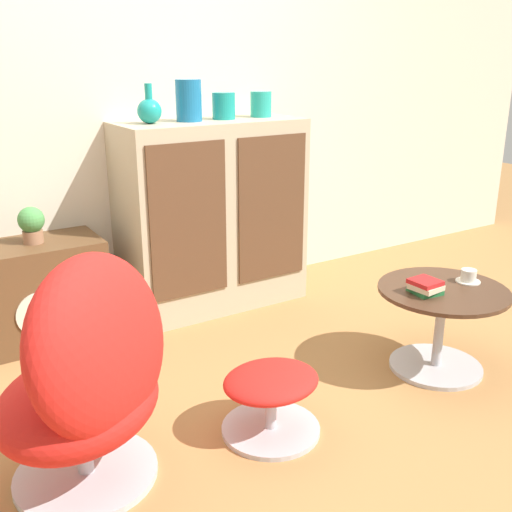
{
  "coord_description": "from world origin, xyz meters",
  "views": [
    {
      "loc": [
        -1.25,
        -1.76,
        1.39
      ],
      "look_at": [
        0.09,
        0.36,
        0.55
      ],
      "focal_mm": 42.0,
      "sensor_mm": 36.0,
      "label": 1
    }
  ],
  "objects_px": {
    "tv_console": "(30,293)",
    "book_stack": "(425,287)",
    "vase_leftmost": "(149,110)",
    "vase_inner_left": "(189,101)",
    "vase_inner_right": "(224,106)",
    "egg_chair": "(89,377)",
    "teacup": "(468,277)",
    "coffee_table": "(440,320)",
    "ottoman": "(271,392)",
    "sideboard": "(212,215)",
    "potted_plant": "(32,223)",
    "vase_rightmost": "(261,104)"
  },
  "relations": [
    {
      "from": "sideboard",
      "to": "potted_plant",
      "type": "height_order",
      "value": "sideboard"
    },
    {
      "from": "book_stack",
      "to": "ottoman",
      "type": "bearing_deg",
      "value": -179.55
    },
    {
      "from": "coffee_table",
      "to": "potted_plant",
      "type": "xyz_separation_m",
      "value": [
        -1.47,
        1.3,
        0.37
      ]
    },
    {
      "from": "vase_leftmost",
      "to": "vase_rightmost",
      "type": "distance_m",
      "value": 0.67
    },
    {
      "from": "vase_rightmost",
      "to": "ottoman",
      "type": "bearing_deg",
      "value": -121.1
    },
    {
      "from": "vase_leftmost",
      "to": "vase_inner_right",
      "type": "height_order",
      "value": "vase_leftmost"
    },
    {
      "from": "coffee_table",
      "to": "vase_rightmost",
      "type": "xyz_separation_m",
      "value": [
        -0.17,
        1.26,
        0.89
      ]
    },
    {
      "from": "vase_leftmost",
      "to": "teacup",
      "type": "distance_m",
      "value": 1.76
    },
    {
      "from": "sideboard",
      "to": "vase_leftmost",
      "type": "bearing_deg",
      "value": 179.35
    },
    {
      "from": "vase_rightmost",
      "to": "tv_console",
      "type": "bearing_deg",
      "value": 178.28
    },
    {
      "from": "ottoman",
      "to": "book_stack",
      "type": "bearing_deg",
      "value": 0.45
    },
    {
      "from": "ottoman",
      "to": "potted_plant",
      "type": "bearing_deg",
      "value": 112.45
    },
    {
      "from": "ottoman",
      "to": "potted_plant",
      "type": "distance_m",
      "value": 1.48
    },
    {
      "from": "vase_inner_right",
      "to": "book_stack",
      "type": "bearing_deg",
      "value": -76.95
    },
    {
      "from": "sideboard",
      "to": "ottoman",
      "type": "bearing_deg",
      "value": -108.92
    },
    {
      "from": "vase_inner_right",
      "to": "potted_plant",
      "type": "distance_m",
      "value": 1.18
    },
    {
      "from": "coffee_table",
      "to": "vase_inner_right",
      "type": "xyz_separation_m",
      "value": [
        -0.41,
        1.26,
        0.89
      ]
    },
    {
      "from": "teacup",
      "to": "potted_plant",
      "type": "bearing_deg",
      "value": 141.26
    },
    {
      "from": "vase_leftmost",
      "to": "vase_inner_left",
      "type": "distance_m",
      "value": 0.23
    },
    {
      "from": "vase_leftmost",
      "to": "vase_inner_right",
      "type": "bearing_deg",
      "value": 0.0
    },
    {
      "from": "vase_leftmost",
      "to": "vase_inner_left",
      "type": "relative_size",
      "value": 0.93
    },
    {
      "from": "tv_console",
      "to": "potted_plant",
      "type": "xyz_separation_m",
      "value": [
        0.05,
        0.0,
        0.36
      ]
    },
    {
      "from": "coffee_table",
      "to": "vase_inner_left",
      "type": "xyz_separation_m",
      "value": [
        -0.62,
        1.26,
        0.92
      ]
    },
    {
      "from": "tv_console",
      "to": "vase_leftmost",
      "type": "bearing_deg",
      "value": -3.42
    },
    {
      "from": "tv_console",
      "to": "vase_inner_right",
      "type": "distance_m",
      "value": 1.41
    },
    {
      "from": "egg_chair",
      "to": "teacup",
      "type": "bearing_deg",
      "value": -2.54
    },
    {
      "from": "coffee_table",
      "to": "vase_rightmost",
      "type": "height_order",
      "value": "vase_rightmost"
    },
    {
      "from": "egg_chair",
      "to": "potted_plant",
      "type": "xyz_separation_m",
      "value": [
        0.12,
        1.23,
        0.21
      ]
    },
    {
      "from": "ottoman",
      "to": "vase_inner_right",
      "type": "bearing_deg",
      "value": 67.59
    },
    {
      "from": "tv_console",
      "to": "teacup",
      "type": "xyz_separation_m",
      "value": [
        1.68,
        -1.31,
        0.17
      ]
    },
    {
      "from": "sideboard",
      "to": "vase_rightmost",
      "type": "bearing_deg",
      "value": 0.67
    },
    {
      "from": "coffee_table",
      "to": "teacup",
      "type": "height_order",
      "value": "teacup"
    },
    {
      "from": "tv_console",
      "to": "teacup",
      "type": "distance_m",
      "value": 2.13
    },
    {
      "from": "egg_chair",
      "to": "teacup",
      "type": "distance_m",
      "value": 1.75
    },
    {
      "from": "coffee_table",
      "to": "ottoman",
      "type": "bearing_deg",
      "value": -179.86
    },
    {
      "from": "vase_inner_left",
      "to": "book_stack",
      "type": "height_order",
      "value": "vase_inner_left"
    },
    {
      "from": "egg_chair",
      "to": "vase_inner_left",
      "type": "distance_m",
      "value": 1.71
    },
    {
      "from": "sideboard",
      "to": "vase_inner_left",
      "type": "bearing_deg",
      "value": 178.16
    },
    {
      "from": "tv_console",
      "to": "coffee_table",
      "type": "height_order",
      "value": "tv_console"
    },
    {
      "from": "tv_console",
      "to": "egg_chair",
      "type": "distance_m",
      "value": 1.24
    },
    {
      "from": "tv_console",
      "to": "book_stack",
      "type": "bearing_deg",
      "value": -42.81
    },
    {
      "from": "vase_inner_right",
      "to": "potted_plant",
      "type": "xyz_separation_m",
      "value": [
        -1.06,
        0.04,
        -0.52
      ]
    },
    {
      "from": "egg_chair",
      "to": "vase_leftmost",
      "type": "relative_size",
      "value": 4.23
    },
    {
      "from": "coffee_table",
      "to": "vase_leftmost",
      "type": "xyz_separation_m",
      "value": [
        -0.84,
        1.26,
        0.88
      ]
    },
    {
      "from": "teacup",
      "to": "vase_leftmost",
      "type": "bearing_deg",
      "value": 128.32
    },
    {
      "from": "coffee_table",
      "to": "vase_leftmost",
      "type": "bearing_deg",
      "value": 123.63
    },
    {
      "from": "egg_chair",
      "to": "vase_inner_right",
      "type": "relative_size",
      "value": 5.94
    },
    {
      "from": "vase_leftmost",
      "to": "tv_console",
      "type": "bearing_deg",
      "value": 176.58
    },
    {
      "from": "potted_plant",
      "to": "coffee_table",
      "type": "bearing_deg",
      "value": -41.6
    },
    {
      "from": "book_stack",
      "to": "vase_leftmost",
      "type": "bearing_deg",
      "value": 119.92
    }
  ]
}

